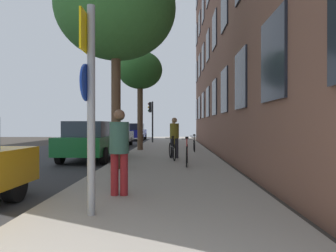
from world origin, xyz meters
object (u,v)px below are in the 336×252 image
(traffic_light, at_px, (151,114))
(pedestrian_2, at_px, (173,133))
(car_2, at_px, (116,134))
(bicycle_0, at_px, (187,154))
(sign_post, at_px, (90,94))
(tree_far, at_px, (140,71))
(pedestrian_1, at_px, (174,135))
(car_3, at_px, (135,132))
(pedestrian_0, at_px, (119,146))
(tree_near, at_px, (116,9))
(car_1, at_px, (91,140))
(bicycle_1, at_px, (172,150))
(bicycle_2, at_px, (194,145))

(traffic_light, height_order, pedestrian_2, traffic_light)
(car_2, bearing_deg, bicycle_0, -67.16)
(car_2, bearing_deg, sign_post, -80.50)
(tree_far, distance_m, car_2, 5.95)
(traffic_light, xyz_separation_m, tree_far, (-0.07, -7.06, 2.12))
(bicycle_0, xyz_separation_m, pedestrian_1, (-0.43, 2.16, 0.57))
(traffic_light, relative_size, tree_far, 0.59)
(traffic_light, height_order, tree_far, tree_far)
(sign_post, height_order, car_3, sign_post)
(pedestrian_0, xyz_separation_m, pedestrian_2, (1.01, 12.11, -0.07))
(bicycle_0, xyz_separation_m, car_3, (-4.18, 18.92, 0.34))
(tree_near, relative_size, pedestrian_2, 4.28)
(car_1, distance_m, car_3, 16.66)
(sign_post, xyz_separation_m, tree_far, (-0.59, 12.15, 2.48))
(traffic_light, bearing_deg, tree_near, -90.05)
(tree_far, distance_m, bicycle_0, 7.83)
(tree_near, xyz_separation_m, pedestrian_2, (1.76, 8.53, -4.10))
(tree_far, xyz_separation_m, pedestrian_0, (0.81, -10.85, -3.37))
(tree_far, height_order, car_2, tree_far)
(pedestrian_0, height_order, car_1, pedestrian_0)
(tree_near, relative_size, car_1, 1.57)
(tree_near, xyz_separation_m, pedestrian_0, (0.75, -3.58, -4.02))
(sign_post, height_order, tree_far, tree_far)
(bicycle_0, distance_m, car_3, 19.38)
(traffic_light, relative_size, pedestrian_1, 1.91)
(sign_post, bearing_deg, car_2, 99.50)
(car_1, height_order, car_3, same)
(tree_near, relative_size, car_3, 1.48)
(pedestrian_0, relative_size, pedestrian_2, 1.08)
(bicycle_0, distance_m, car_2, 11.49)
(traffic_light, distance_m, pedestrian_0, 17.98)
(bicycle_1, height_order, bicycle_2, bicycle_1)
(sign_post, relative_size, car_3, 0.71)
(sign_post, height_order, car_2, sign_post)
(pedestrian_1, bearing_deg, traffic_light, 99.14)
(traffic_light, height_order, car_3, traffic_light)
(bicycle_2, relative_size, car_1, 0.37)
(bicycle_1, distance_m, bicycle_2, 3.79)
(bicycle_0, bearing_deg, bicycle_2, 83.60)
(tree_far, height_order, car_3, tree_far)
(bicycle_0, height_order, bicycle_2, bicycle_0)
(pedestrian_0, bearing_deg, bicycle_0, 71.54)
(tree_far, distance_m, pedestrian_0, 11.39)
(traffic_light, distance_m, pedestrian_2, 6.21)
(bicycle_2, distance_m, pedestrian_1, 3.33)
(tree_near, xyz_separation_m, tree_far, (-0.06, 7.27, -0.66))
(car_2, bearing_deg, pedestrian_2, -36.81)
(tree_far, xyz_separation_m, pedestrian_2, (1.82, 1.26, -3.44))
(pedestrian_0, bearing_deg, bicycle_1, 80.85)
(traffic_light, bearing_deg, car_3, 109.44)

